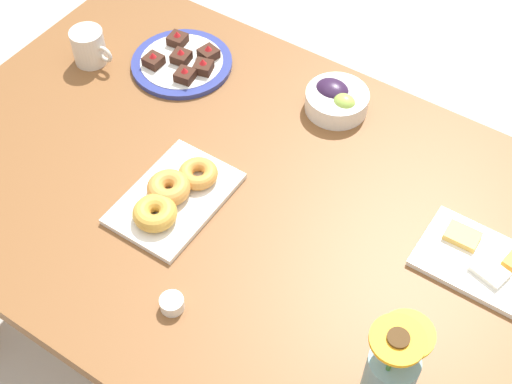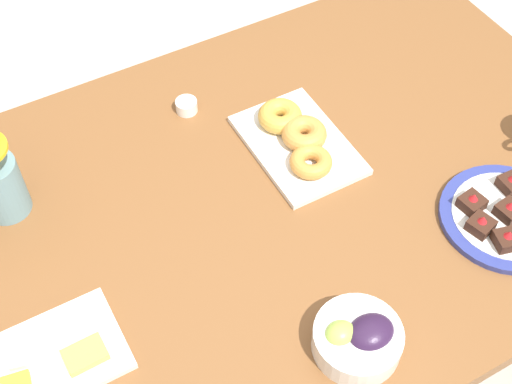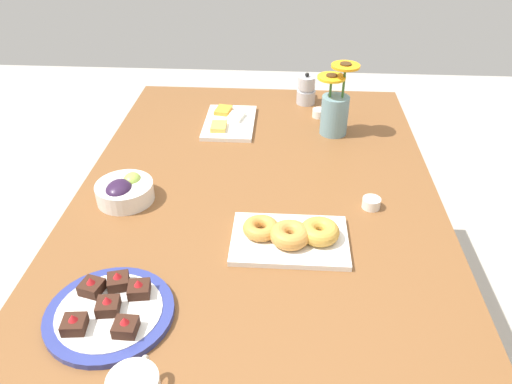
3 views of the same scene
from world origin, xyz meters
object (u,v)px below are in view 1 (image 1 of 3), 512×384
(flower_vase, at_px, (391,372))
(cheese_platter, at_px, (484,262))
(dining_table, at_px, (256,226))
(croissant_platter, at_px, (173,195))
(grape_bowl, at_px, (336,99))
(coffee_mug, at_px, (89,46))
(jam_cup_honey, at_px, (172,303))
(dessert_plate, at_px, (182,62))

(flower_vase, bearing_deg, cheese_platter, 83.16)
(dining_table, relative_size, croissant_platter, 5.71)
(cheese_platter, bearing_deg, grape_bowl, 154.36)
(cheese_platter, distance_m, croissant_platter, 0.66)
(coffee_mug, xyz_separation_m, flower_vase, (1.05, -0.39, 0.04))
(grape_bowl, height_order, flower_vase, flower_vase)
(dining_table, xyz_separation_m, croissant_platter, (-0.15, -0.10, 0.11))
(grape_bowl, height_order, cheese_platter, grape_bowl)
(jam_cup_honey, bearing_deg, coffee_mug, 143.41)
(jam_cup_honey, relative_size, flower_vase, 0.20)
(dining_table, relative_size, dessert_plate, 6.16)
(dining_table, xyz_separation_m, cheese_platter, (0.47, 0.12, 0.09))
(cheese_platter, relative_size, croissant_platter, 0.93)
(coffee_mug, height_order, dessert_plate, coffee_mug)
(coffee_mug, relative_size, grape_bowl, 0.78)
(dining_table, xyz_separation_m, flower_vase, (0.43, -0.23, 0.17))
(coffee_mug, height_order, croissant_platter, coffee_mug)
(croissant_platter, bearing_deg, dining_table, 31.91)
(cheese_platter, bearing_deg, dessert_plate, 170.66)
(coffee_mug, height_order, flower_vase, flower_vase)
(coffee_mug, xyz_separation_m, dessert_plate, (0.21, 0.11, -0.04))
(croissant_platter, distance_m, jam_cup_honey, 0.26)
(grape_bowl, relative_size, jam_cup_honey, 3.20)
(dining_table, relative_size, flower_vase, 6.58)
(dining_table, height_order, jam_cup_honey, jam_cup_honey)
(grape_bowl, bearing_deg, dining_table, -89.77)
(croissant_platter, relative_size, dessert_plate, 1.08)
(grape_bowl, bearing_deg, croissant_platter, -108.65)
(croissant_platter, bearing_deg, flower_vase, -13.12)
(cheese_platter, xyz_separation_m, flower_vase, (-0.04, -0.36, 0.07))
(grape_bowl, relative_size, croissant_platter, 0.55)
(dessert_plate, bearing_deg, jam_cup_honey, -54.31)
(jam_cup_honey, distance_m, dessert_plate, 0.71)
(grape_bowl, distance_m, dessert_plate, 0.41)
(cheese_platter, bearing_deg, flower_vase, -96.84)
(dining_table, height_order, dessert_plate, dessert_plate)
(grape_bowl, height_order, croissant_platter, grape_bowl)
(dessert_plate, height_order, flower_vase, flower_vase)
(grape_bowl, xyz_separation_m, dessert_plate, (-0.41, -0.08, -0.02))
(cheese_platter, bearing_deg, coffee_mug, 178.39)
(grape_bowl, relative_size, flower_vase, 0.63)
(croissant_platter, bearing_deg, jam_cup_honey, -52.85)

